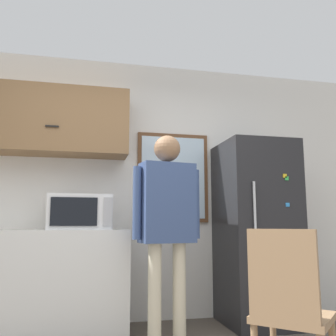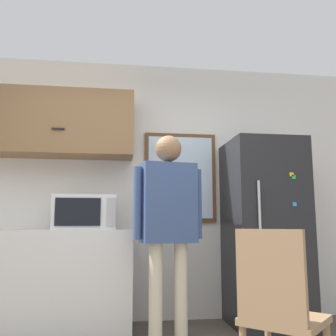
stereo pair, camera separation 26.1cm
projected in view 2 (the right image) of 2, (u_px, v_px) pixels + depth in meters
back_wall at (132, 187)px, 3.95m from camera, size 6.00×0.06×2.70m
counter at (8, 281)px, 3.33m from camera, size 2.20×0.64×0.91m
upper_cabinets at (21, 123)px, 3.69m from camera, size 2.20×0.39×0.65m
microwave at (86, 212)px, 3.46m from camera, size 0.56×0.40×0.31m
person at (168, 213)px, 3.15m from camera, size 0.60×0.29×1.72m
refrigerator at (265, 231)px, 3.67m from camera, size 0.69×0.75×1.79m
chair at (279, 307)px, 2.07m from camera, size 0.59×0.59×0.94m
window at (180, 177)px, 4.00m from camera, size 0.77×0.05×0.95m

